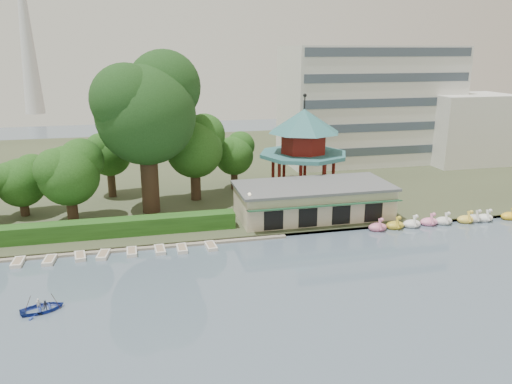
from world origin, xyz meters
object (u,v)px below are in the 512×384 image
object	(u,v)px
rowboat_with_passengers	(42,305)
dock	(126,248)
pavilion	(304,143)
big_tree	(147,106)
boathouse	(313,200)

from	to	relation	value
rowboat_with_passengers	dock	bearing A→B (deg)	61.81
pavilion	rowboat_with_passengers	distance (m)	40.60
pavilion	big_tree	bearing A→B (deg)	-169.64
big_tree	rowboat_with_passengers	distance (m)	27.53
boathouse	rowboat_with_passengers	bearing A→B (deg)	-150.00
pavilion	dock	bearing A→B (deg)	-148.34
dock	pavilion	xyz separation A→B (m)	(24.00, 14.80, 7.36)
dock	boathouse	xyz separation A→B (m)	(22.00, 4.77, 2.25)
dock	boathouse	size ratio (longest dim) A/B	1.83
dock	rowboat_with_passengers	size ratio (longest dim) A/B	6.43
rowboat_with_passengers	boathouse	bearing A→B (deg)	30.00
boathouse	pavilion	world-z (taller)	pavilion
dock	big_tree	world-z (taller)	big_tree
boathouse	rowboat_with_passengers	size ratio (longest dim) A/B	3.52
big_tree	rowboat_with_passengers	world-z (taller)	big_tree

